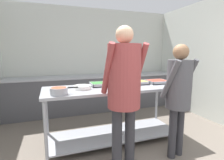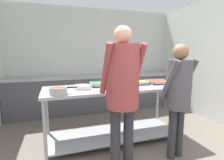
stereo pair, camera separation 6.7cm
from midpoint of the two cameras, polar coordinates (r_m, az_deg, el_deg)
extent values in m
cube|color=silver|center=(4.85, -6.56, 6.88)|extent=(4.48, 0.06, 2.65)
cube|color=silver|center=(4.38, 29.56, 5.60)|extent=(0.06, 3.80, 2.65)
cube|color=#4C4C51|center=(4.60, -5.34, -4.35)|extent=(4.32, 0.62, 0.88)
cube|color=#9EA0A8|center=(4.52, -5.42, 1.31)|extent=(4.32, 0.65, 0.04)
cube|color=black|center=(4.50, -6.32, 1.37)|extent=(0.45, 0.36, 0.02)
cube|color=#9EA0A8|center=(2.86, 0.00, -2.67)|extent=(2.23, 0.81, 0.04)
cube|color=#9EA0A8|center=(3.12, 0.00, -17.13)|extent=(2.15, 0.73, 0.02)
cylinder|color=#9EA0A8|center=(2.52, -21.57, -16.15)|extent=(0.04, 0.04, 0.89)
cylinder|color=#9EA0A8|center=(3.21, 20.85, -10.62)|extent=(0.04, 0.04, 0.89)
cylinder|color=#9EA0A8|center=(3.18, -21.13, -10.86)|extent=(0.04, 0.04, 0.89)
cylinder|color=#9EA0A8|center=(3.75, 13.84, -7.50)|extent=(0.04, 0.04, 0.89)
cylinder|color=#9EA0A8|center=(2.44, -17.68, -3.47)|extent=(0.23, 0.23, 0.10)
cylinder|color=#B7472D|center=(2.43, -17.73, -2.51)|extent=(0.20, 0.20, 0.01)
cylinder|color=black|center=(2.45, -13.39, -2.37)|extent=(0.14, 0.02, 0.02)
cylinder|color=white|center=(2.72, -10.31, -2.85)|extent=(0.27, 0.27, 0.01)
cylinder|color=white|center=(2.72, -10.32, -2.60)|extent=(0.27, 0.27, 0.01)
cylinder|color=white|center=(2.72, -10.33, -2.35)|extent=(0.27, 0.27, 0.01)
cylinder|color=white|center=(2.71, -10.33, -2.10)|extent=(0.26, 0.26, 0.01)
cylinder|color=white|center=(2.71, -10.34, -1.85)|extent=(0.26, 0.26, 0.01)
cube|color=#9EA0A8|center=(2.99, -3.07, -1.67)|extent=(0.48, 0.31, 0.01)
cube|color=#387A38|center=(2.99, -3.08, -1.19)|extent=(0.46, 0.29, 0.04)
cube|color=#9EA0A8|center=(2.84, -2.22, -1.77)|extent=(0.48, 0.01, 0.05)
cube|color=#9EA0A8|center=(3.13, -3.85, -0.81)|extent=(0.48, 0.01, 0.05)
cube|color=#9EA0A8|center=(2.93, -7.50, -1.52)|extent=(0.01, 0.31, 0.05)
cube|color=#9EA0A8|center=(3.06, 1.16, -1.01)|extent=(0.01, 0.31, 0.05)
cube|color=#9EA0A8|center=(3.11, 6.57, -1.31)|extent=(0.49, 0.26, 0.01)
cube|color=gold|center=(3.10, 6.57, -0.85)|extent=(0.47, 0.24, 0.04)
cube|color=#9EA0A8|center=(2.99, 7.61, -1.30)|extent=(0.49, 0.01, 0.05)
cube|color=#9EA0A8|center=(3.22, 5.60, -0.57)|extent=(0.49, 0.01, 0.05)
cube|color=#9EA0A8|center=(3.01, 2.48, -1.18)|extent=(0.01, 0.26, 0.05)
cube|color=#9EA0A8|center=(3.22, 10.40, -0.67)|extent=(0.01, 0.26, 0.05)
cube|color=#9EA0A8|center=(3.32, 13.92, -0.87)|extent=(0.37, 0.32, 0.01)
cube|color=#B23D2D|center=(3.31, 13.94, -0.44)|extent=(0.34, 0.30, 0.04)
cube|color=#9EA0A8|center=(3.19, 15.47, -0.93)|extent=(0.37, 0.01, 0.05)
cube|color=#9EA0A8|center=(3.44, 12.52, -0.11)|extent=(0.37, 0.01, 0.05)
cube|color=#9EA0A8|center=(3.22, 11.30, -0.68)|extent=(0.01, 0.32, 0.05)
cube|color=#9EA0A8|center=(3.41, 16.43, -0.34)|extent=(0.01, 0.32, 0.05)
cylinder|color=#2D2D33|center=(2.30, 0.74, -18.93)|extent=(0.13, 0.13, 0.83)
cylinder|color=#2D2D33|center=(2.37, 4.97, -18.12)|extent=(0.13, 0.13, 0.83)
cylinder|color=#993D3D|center=(2.00, -2.40, 3.45)|extent=(0.08, 0.34, 0.62)
cylinder|color=#993D3D|center=(2.18, 8.12, 3.80)|extent=(0.08, 0.34, 0.62)
cylinder|color=#993D3D|center=(2.09, 3.06, 1.20)|extent=(0.40, 0.40, 0.76)
sphere|color=tan|center=(2.08, 3.17, 14.58)|extent=(0.21, 0.21, 0.21)
cylinder|color=#2D2D33|center=(2.70, 18.43, -16.18)|extent=(0.11, 0.11, 0.72)
cylinder|color=#2D2D33|center=(2.81, 20.56, -15.31)|extent=(0.11, 0.11, 0.72)
cylinder|color=#4C4C51|center=(2.41, 17.70, 0.12)|extent=(0.12, 0.31, 0.54)
cylinder|color=#4C4C51|center=(2.68, 22.86, 0.69)|extent=(0.12, 0.31, 0.54)
cylinder|color=#4C4C51|center=(2.55, 20.33, -1.33)|extent=(0.34, 0.34, 0.67)
sphere|color=#8C6647|center=(2.52, 20.86, 8.57)|extent=(0.21, 0.21, 0.21)
cylinder|color=#23602D|center=(4.65, 1.77, 2.79)|extent=(0.08, 0.08, 0.16)
cone|color=#23602D|center=(4.64, 1.78, 4.15)|extent=(0.07, 0.07, 0.06)
cylinder|color=black|center=(4.64, 1.78, 4.63)|extent=(0.03, 0.03, 0.02)
camera|label=1|loc=(0.03, -90.65, -0.10)|focal=28.00mm
camera|label=2|loc=(0.03, 89.35, 0.10)|focal=28.00mm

